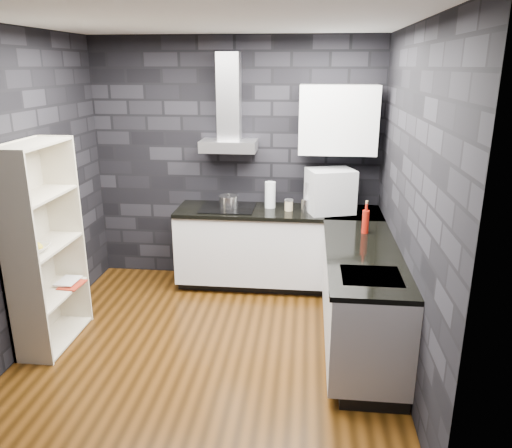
% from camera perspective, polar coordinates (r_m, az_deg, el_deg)
% --- Properties ---
extents(ground, '(3.20, 3.20, 0.00)m').
position_cam_1_polar(ground, '(4.62, -5.06, -13.50)').
color(ground, '#43250B').
extents(ceiling, '(3.20, 3.20, 0.00)m').
position_cam_1_polar(ceiling, '(3.97, -6.18, 22.15)').
color(ceiling, white).
extents(wall_back, '(3.20, 0.05, 2.70)m').
position_cam_1_polar(wall_back, '(5.65, -2.28, 7.10)').
color(wall_back, black).
rests_on(wall_back, ground).
extents(wall_front, '(3.20, 0.05, 2.70)m').
position_cam_1_polar(wall_front, '(2.60, -12.68, -6.17)').
color(wall_front, black).
rests_on(wall_front, ground).
extents(wall_left, '(0.05, 3.20, 2.70)m').
position_cam_1_polar(wall_left, '(4.69, -25.45, 3.20)').
color(wall_left, black).
rests_on(wall_left, ground).
extents(wall_right, '(0.05, 3.20, 2.70)m').
position_cam_1_polar(wall_right, '(4.09, 17.38, 2.21)').
color(wall_right, black).
rests_on(wall_right, ground).
extents(toekick_back, '(2.18, 0.50, 0.10)m').
position_cam_1_polar(toekick_back, '(5.72, 2.46, -6.45)').
color(toekick_back, black).
rests_on(toekick_back, ground).
extents(toekick_right, '(0.50, 1.78, 0.10)m').
position_cam_1_polar(toekick_right, '(4.64, 12.11, -13.00)').
color(toekick_right, black).
rests_on(toekick_right, ground).
extents(counter_back_cab, '(2.20, 0.60, 0.76)m').
position_cam_1_polar(counter_back_cab, '(5.52, 2.49, -2.54)').
color(counter_back_cab, silver).
rests_on(counter_back_cab, ground).
extents(counter_right_cab, '(0.60, 1.80, 0.76)m').
position_cam_1_polar(counter_right_cab, '(4.43, 11.95, -8.19)').
color(counter_right_cab, silver).
rests_on(counter_right_cab, ground).
extents(counter_back_top, '(2.20, 0.62, 0.04)m').
position_cam_1_polar(counter_back_top, '(5.38, 2.54, 1.42)').
color(counter_back_top, black).
rests_on(counter_back_top, counter_back_cab).
extents(counter_right_top, '(0.62, 1.80, 0.04)m').
position_cam_1_polar(counter_right_top, '(4.27, 12.15, -3.35)').
color(counter_right_top, black).
rests_on(counter_right_top, counter_right_cab).
extents(counter_corner_top, '(0.62, 0.62, 0.04)m').
position_cam_1_polar(counter_corner_top, '(5.41, 11.03, 1.18)').
color(counter_corner_top, black).
rests_on(counter_corner_top, counter_right_cab).
extents(hood_body, '(0.60, 0.34, 0.12)m').
position_cam_1_polar(hood_body, '(5.43, -3.14, 8.91)').
color(hood_body, silver).
rests_on(hood_body, wall_back).
extents(hood_chimney, '(0.24, 0.20, 0.90)m').
position_cam_1_polar(hood_chimney, '(5.45, -3.11, 14.33)').
color(hood_chimney, silver).
rests_on(hood_chimney, hood_body).
extents(upper_cabinet, '(0.80, 0.35, 0.70)m').
position_cam_1_polar(upper_cabinet, '(5.33, 9.36, 11.68)').
color(upper_cabinet, white).
rests_on(upper_cabinet, wall_back).
extents(cooktop, '(0.58, 0.50, 0.01)m').
position_cam_1_polar(cooktop, '(5.45, -3.24, 1.88)').
color(cooktop, black).
rests_on(cooktop, counter_back_top).
extents(sink_rim, '(0.44, 0.40, 0.01)m').
position_cam_1_polar(sink_rim, '(3.81, 13.04, -5.84)').
color(sink_rim, silver).
rests_on(sink_rim, counter_right_top).
extents(pot, '(0.25, 0.25, 0.12)m').
position_cam_1_polar(pot, '(5.42, -3.14, 2.51)').
color(pot, '#BBBBC0').
rests_on(pot, cooktop).
extents(glass_vase, '(0.15, 0.15, 0.29)m').
position_cam_1_polar(glass_vase, '(5.43, 1.63, 3.36)').
color(glass_vase, white).
rests_on(glass_vase, counter_back_top).
extents(storage_jar, '(0.09, 0.09, 0.11)m').
position_cam_1_polar(storage_jar, '(5.35, 3.77, 2.11)').
color(storage_jar, tan).
rests_on(storage_jar, counter_back_top).
extents(utensil_crock, '(0.13, 0.13, 0.14)m').
position_cam_1_polar(utensil_crock, '(5.32, 5.75, 2.14)').
color(utensil_crock, '#BBBBC0').
rests_on(utensil_crock, counter_back_top).
extents(appliance_garage, '(0.55, 0.49, 0.46)m').
position_cam_1_polar(appliance_garage, '(5.30, 8.48, 3.73)').
color(appliance_garage, silver).
rests_on(appliance_garage, counter_back_top).
extents(red_bottle, '(0.07, 0.07, 0.22)m').
position_cam_1_polar(red_bottle, '(4.71, 12.41, 0.25)').
color(red_bottle, '#9C170C').
rests_on(red_bottle, counter_right_top).
extents(bookshelf, '(0.44, 0.84, 1.80)m').
position_cam_1_polar(bookshelf, '(4.65, -23.02, -2.42)').
color(bookshelf, beige).
rests_on(bookshelf, ground).
extents(fruit_bowl, '(0.23, 0.23, 0.06)m').
position_cam_1_polar(fruit_bowl, '(4.52, -23.92, -2.58)').
color(fruit_bowl, silver).
rests_on(fruit_bowl, bookshelf).
extents(book_red, '(0.19, 0.04, 0.25)m').
position_cam_1_polar(book_red, '(4.91, -21.35, -5.26)').
color(book_red, maroon).
rests_on(book_red, bookshelf).
extents(book_second, '(0.18, 0.02, 0.24)m').
position_cam_1_polar(book_second, '(4.95, -21.71, -4.84)').
color(book_second, '#B2B2B2').
rests_on(book_second, bookshelf).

